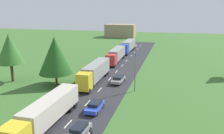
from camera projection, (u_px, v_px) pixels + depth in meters
The scene contains 13 objects.
road at pixel (90, 101), 38.15m from camera, with size 10.00×140.00×0.06m, color #2B2B30.
lane_marking_centre at pixel (86, 105), 36.31m from camera, with size 0.16×124.51×0.01m.
truck_lead at pixel (46, 112), 29.31m from camera, with size 2.61×14.58×3.43m.
truck_second at pixel (95, 72), 47.07m from camera, with size 2.65×14.20×3.78m.
truck_third at pixel (116, 54), 65.38m from camera, with size 2.77×14.47×3.55m.
truck_fourth at pixel (128, 46), 80.33m from camera, with size 2.59×14.50×3.71m.
car_second at pixel (79, 131), 27.19m from camera, with size 1.87×4.32×1.40m.
car_third at pixel (95, 106), 34.19m from camera, with size 1.85×4.33×1.37m.
car_fourth at pixel (118, 79), 47.09m from camera, with size 2.09×4.62×1.38m.
lamppost_second at pixel (135, 66), 41.37m from camera, with size 0.36×0.36×8.58m.
tree_oak at pixel (55, 55), 44.92m from camera, with size 6.51×6.51×9.46m.
tree_maple at pixel (10, 49), 46.77m from camera, with size 5.48×5.48×9.86m.
distant_building at pixel (120, 31), 122.07m from camera, with size 15.22×8.29×6.54m, color #9E846B.
Camera 1 is at (12.57, -9.05, 14.71)m, focal length 37.47 mm.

